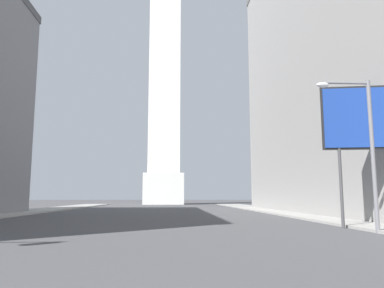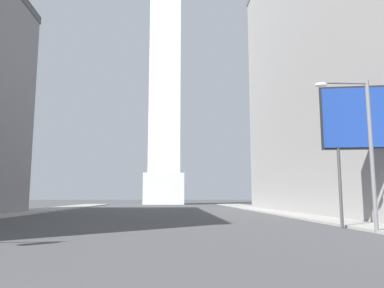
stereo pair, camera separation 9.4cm
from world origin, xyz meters
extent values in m
cube|color=gray|center=(14.27, 30.23, 0.07)|extent=(5.00, 100.77, 0.15)
cube|color=silver|center=(0.00, 83.97, 3.47)|extent=(9.01, 9.01, 6.94)
cube|color=white|center=(0.00, 83.97, 37.13)|extent=(7.21, 7.21, 60.37)
cylinder|color=slate|center=(11.81, 15.43, 3.81)|extent=(0.20, 0.20, 7.61)
cylinder|color=slate|center=(10.63, 15.43, 7.46)|extent=(2.37, 0.12, 0.12)
sphere|color=slate|center=(11.81, 15.43, 7.46)|extent=(0.20, 0.20, 0.20)
ellipsoid|color=silver|center=(9.45, 15.43, 7.34)|extent=(0.64, 0.36, 0.26)
cylinder|color=#3F3F42|center=(11.44, 18.31, 2.26)|extent=(0.18, 0.18, 4.52)
cube|color=navy|center=(13.25, 18.00, 6.26)|extent=(5.22, 1.12, 3.48)
cube|color=black|center=(13.25, 18.00, 6.26)|extent=(5.44, 1.04, 3.72)
camera|label=1|loc=(1.88, -2.47, 1.76)|focal=35.00mm
camera|label=2|loc=(1.97, -2.48, 1.76)|focal=35.00mm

